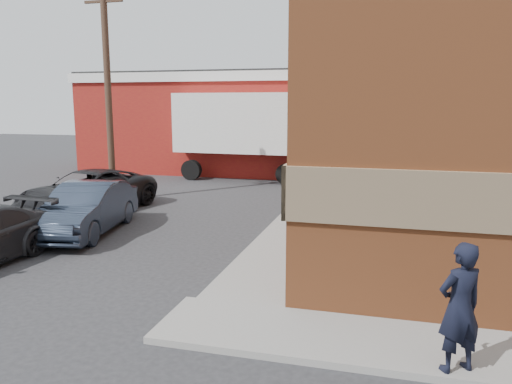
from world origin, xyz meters
The scene contains 8 objects.
ground centered at (0.00, 0.00, 0.00)m, with size 90.00×90.00×0.00m, color #28282B.
sidewalk_west centered at (0.60, 9.00, 0.06)m, with size 1.80×18.00×0.12m, color gray.
warehouse centered at (-6.00, 20.00, 2.81)m, with size 16.30×8.30×5.60m.
utility_pole centered at (-7.50, 9.00, 4.75)m, with size 2.00×0.26×9.00m.
man centered at (4.32, -1.55, 1.07)m, with size 0.69×0.46×1.90m, color black.
sedan centered at (-5.48, 4.17, 0.77)m, with size 1.62×4.65×1.53m, color #293345.
suv_a centered at (-7.20, 6.82, 0.75)m, with size 2.50×5.41×1.50m, color black.
box_truck centered at (-3.14, 15.97, 2.53)m, with size 8.99×3.00×4.39m.
Camera 1 is at (3.28, -8.68, 3.90)m, focal length 35.00 mm.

